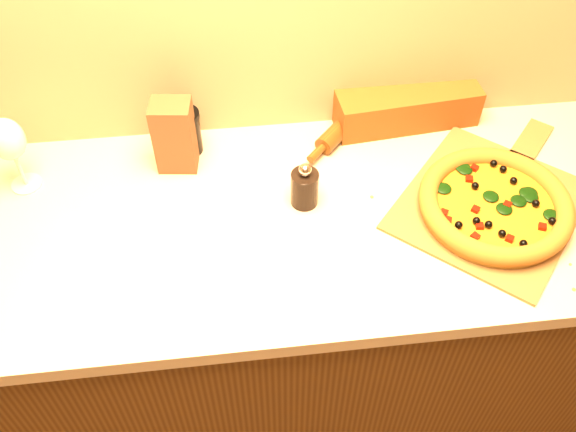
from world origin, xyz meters
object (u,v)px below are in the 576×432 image
object	(u,v)px
pizza	(495,205)
wine_glass	(8,141)
dark_jar	(187,132)
pizza_peel	(492,202)
pepper_grinder	(305,187)
rolling_pin	(348,122)

from	to	relation	value
pizza	wine_glass	size ratio (longest dim) A/B	1.75
pizza	dark_jar	bearing A→B (deg)	156.85
wine_glass	pizza	bearing A→B (deg)	-11.41
pizza_peel	pepper_grinder	bearing A→B (deg)	-146.06
pizza_peel	rolling_pin	distance (m)	0.42
pizza_peel	rolling_pin	xyz separation A→B (m)	(-0.29, 0.30, 0.02)
pepper_grinder	wine_glass	size ratio (longest dim) A/B	0.61
pepper_grinder	wine_glass	distance (m)	0.68
pizza_peel	pizza	xyz separation A→B (m)	(-0.01, -0.03, 0.03)
rolling_pin	dark_jar	distance (m)	0.42
rolling_pin	wine_glass	distance (m)	0.83
pepper_grinder	rolling_pin	bearing A→B (deg)	58.83
pizza	dark_jar	xyz separation A→B (m)	(-0.70, 0.30, 0.03)
rolling_pin	dark_jar	world-z (taller)	dark_jar
pizza	wine_glass	xyz separation A→B (m)	(-1.10, 0.22, 0.11)
pizza_peel	pizza	bearing A→B (deg)	-67.67
rolling_pin	wine_glass	bearing A→B (deg)	-172.18
pepper_grinder	dark_jar	xyz separation A→B (m)	(-0.27, 0.21, 0.01)
pepper_grinder	pizza	bearing A→B (deg)	-11.47
pizza_peel	pepper_grinder	world-z (taller)	pepper_grinder
rolling_pin	wine_glass	size ratio (longest dim) A/B	1.35
pizza	dark_jar	size ratio (longest dim) A/B	2.92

